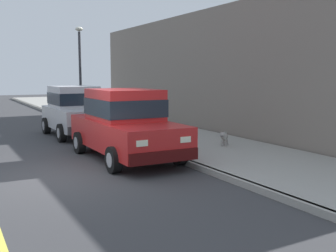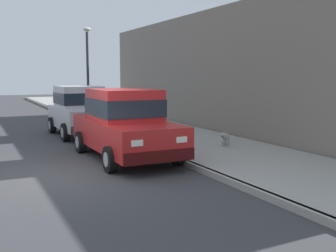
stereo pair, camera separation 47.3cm
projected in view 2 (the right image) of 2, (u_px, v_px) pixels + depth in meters
ground_plane at (56, 176)px, 9.37m from camera, size 80.00×80.00×0.00m
curb at (180, 161)px, 10.75m from camera, size 0.16×64.00×0.14m
sidewalk at (236, 155)px, 11.54m from camera, size 3.60×64.00×0.14m
car_red_sedan at (125, 123)px, 11.29m from camera, size 2.05×4.61×1.92m
car_silver_hatchback at (80, 110)px, 15.63m from camera, size 2.00×3.82×1.88m
dog_grey at (225, 137)px, 12.43m from camera, size 0.60×0.54×0.49m
street_lamp at (88, 62)px, 19.70m from camera, size 0.36×0.36×4.42m
building_facade at (208, 72)px, 16.58m from camera, size 0.50×20.00×4.84m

